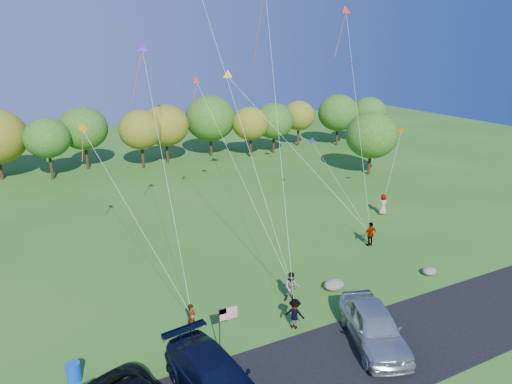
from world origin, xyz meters
The scene contains 15 objects.
ground centered at (0.00, 0.00, 0.00)m, with size 140.00×140.00×0.00m, color #26601B.
asphalt_lane centered at (0.00, -4.00, 0.03)m, with size 44.00×6.00×0.06m, color black.
treeline centered at (1.11, 36.11, 4.65)m, with size 76.44×27.35×8.06m.
minivan_navy centered at (-5.79, -3.26, 1.01)m, with size 2.65×6.53×1.89m, color black.
minivan_silver centered at (2.94, -3.34, 1.07)m, with size 2.37×5.90×2.01m, color #AFB7BB.
flyer_a centered at (-5.10, 1.87, 0.85)m, with size 0.62×0.41×1.70m, color #4C4C59.
flyer_b centered at (1.29, 2.10, 0.96)m, with size 0.93×0.73×1.92m, color #4C4C59.
flyer_c centered at (0.03, -0.30, 0.88)m, with size 1.13×0.65×1.75m, color #4C4C59.
flyer_d centered at (10.84, 6.22, 0.97)m, with size 1.14×0.47×1.94m, color #4C4C59.
flyer_e centered at (16.34, 10.99, 0.97)m, with size 0.95×0.62×1.94m, color #4C4C59.
trash_barrel centered at (-11.26, 0.73, 0.48)m, with size 0.64×0.64×0.97m, color blue.
flag_assembly centered at (-4.25, -0.70, 2.04)m, with size 1.00×0.65×2.70m.
boulder_near centered at (4.41, 2.06, 0.34)m, with size 1.35×1.06×0.68m, color gray.
boulder_far centered at (11.35, 0.74, 0.26)m, with size 1.00×0.83×0.52m, color gray.
kites_aloft centered at (2.92, 12.89, 17.65)m, with size 27.80×7.01×20.51m.
Camera 1 is at (-11.60, -18.58, 14.95)m, focal length 32.00 mm.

